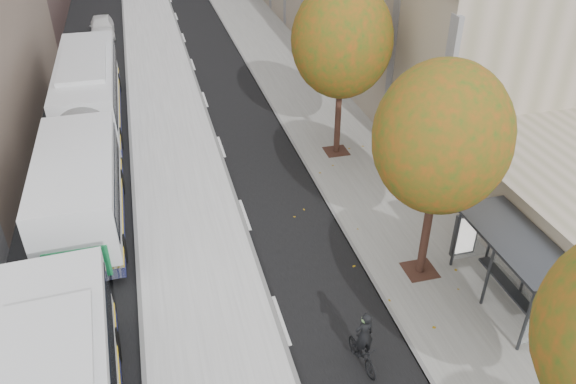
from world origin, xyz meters
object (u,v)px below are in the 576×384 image
object	(u,v)px
bus_far	(86,124)
cyclist	(363,347)
distant_car	(102,26)
bus_shelter	(520,248)

from	to	relation	value
bus_far	cyclist	bearing A→B (deg)	-62.05
distant_car	bus_far	bearing A→B (deg)	-92.27
bus_far	distant_car	world-z (taller)	bus_far
bus_far	distant_car	size ratio (longest dim) A/B	4.50
bus_shelter	cyclist	bearing A→B (deg)	-167.18
bus_shelter	bus_far	distance (m)	19.03
bus_shelter	bus_far	size ratio (longest dim) A/B	0.23
cyclist	bus_shelter	bearing A→B (deg)	4.73
bus_shelter	bus_far	xyz separation A→B (m)	(-13.40, 13.51, -0.44)
bus_shelter	cyclist	size ratio (longest dim) A/B	2.17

